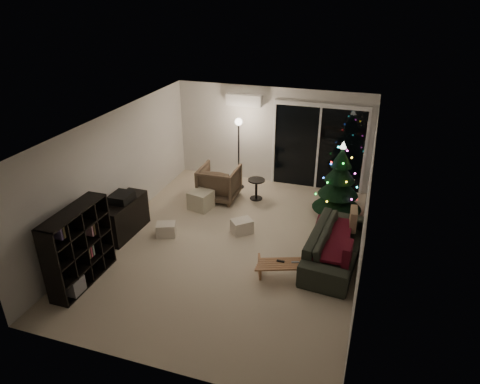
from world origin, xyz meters
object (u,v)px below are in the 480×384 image
(bookshelf, at_px, (70,245))
(media_cabinet, at_px, (124,217))
(christmas_tree, at_px, (339,180))
(sofa, at_px, (335,245))
(armchair, at_px, (219,183))
(coffee_table, at_px, (288,271))

(bookshelf, relative_size, media_cabinet, 1.16)
(bookshelf, bearing_deg, christmas_tree, 66.96)
(sofa, bearing_deg, armchair, 64.46)
(armchair, distance_m, christmas_tree, 2.85)
(bookshelf, bearing_deg, coffee_table, 42.12)
(coffee_table, xyz_separation_m, christmas_tree, (0.54, 2.63, 0.71))
(media_cabinet, relative_size, coffee_table, 1.09)
(sofa, height_order, coffee_table, sofa)
(armchair, height_order, christmas_tree, christmas_tree)
(sofa, distance_m, coffee_table, 1.12)
(media_cabinet, distance_m, christmas_tree, 4.68)
(sofa, relative_size, coffee_table, 1.98)
(christmas_tree, bearing_deg, media_cabinet, -152.78)
(bookshelf, relative_size, christmas_tree, 0.80)
(media_cabinet, bearing_deg, christmas_tree, 28.91)
(bookshelf, bearing_deg, armchair, 95.34)
(sofa, bearing_deg, christmas_tree, 10.59)
(bookshelf, height_order, sofa, bookshelf)
(bookshelf, bearing_deg, media_cabinet, 114.62)
(bookshelf, distance_m, christmas_tree, 5.60)
(media_cabinet, relative_size, armchair, 1.32)
(bookshelf, distance_m, media_cabinet, 1.67)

